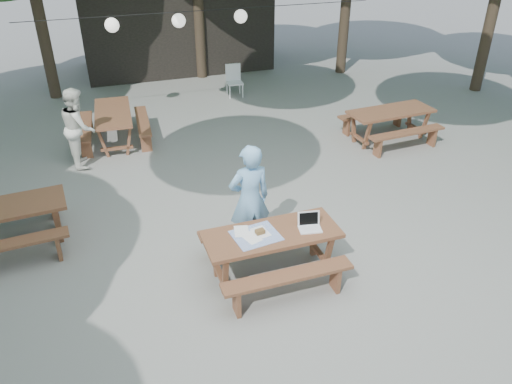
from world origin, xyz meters
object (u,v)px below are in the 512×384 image
at_px(picnic_table_nw, 4,227).
at_px(woman, 250,199).
at_px(plastic_chair, 235,87).
at_px(main_picnic_table, 271,252).
at_px(second_person, 79,127).

bearing_deg(picnic_table_nw, woman, -24.00).
bearing_deg(woman, picnic_table_nw, -22.12).
height_order(woman, plastic_chair, woman).
height_order(main_picnic_table, woman, woman).
bearing_deg(woman, main_picnic_table, 95.12).
bearing_deg(second_person, main_picnic_table, -153.89).
bearing_deg(picnic_table_nw, second_person, 59.80).
distance_m(picnic_table_nw, plastic_chair, 8.18).
bearing_deg(plastic_chair, second_person, -140.27).
relative_size(picnic_table_nw, woman, 1.12).
height_order(picnic_table_nw, plastic_chair, plastic_chair).
xyz_separation_m(main_picnic_table, picnic_table_nw, (-3.84, 2.06, 0.00)).
distance_m(second_person, plastic_chair, 5.39).
xyz_separation_m(woman, plastic_chair, (1.95, 7.20, -0.66)).
bearing_deg(main_picnic_table, plastic_chair, 76.83).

